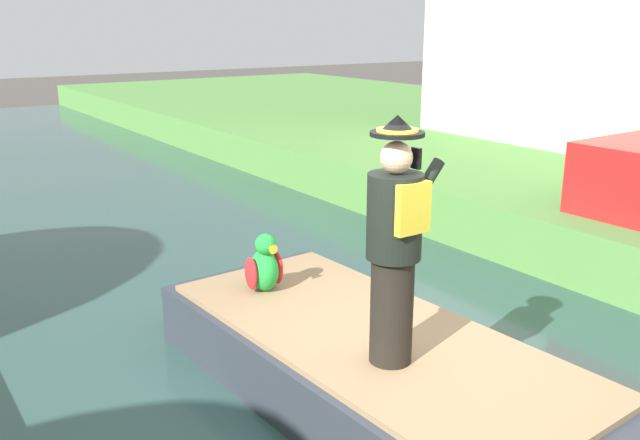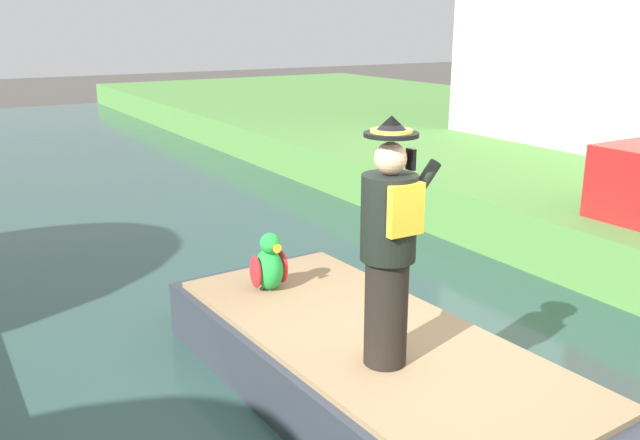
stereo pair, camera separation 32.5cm
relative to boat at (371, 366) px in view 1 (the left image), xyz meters
name	(u,v)px [view 1 (the left image)]	position (x,y,z in m)	size (l,w,h in m)	color
ground_plane	(407,435)	(0.00, -0.47, -0.40)	(80.00, 80.00, 0.00)	#4C4742
canal_water	(408,429)	(0.00, -0.47, -0.35)	(6.95, 48.00, 0.10)	#2D4C47
boat	(371,366)	(0.00, 0.00, 0.00)	(2.01, 4.29, 0.61)	#333842
person_pirate	(395,244)	(-0.19, -0.46, 1.23)	(0.61, 0.42, 1.85)	black
parrot_plush	(264,266)	(-0.27, 1.29, 0.55)	(0.36, 0.34, 0.57)	green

